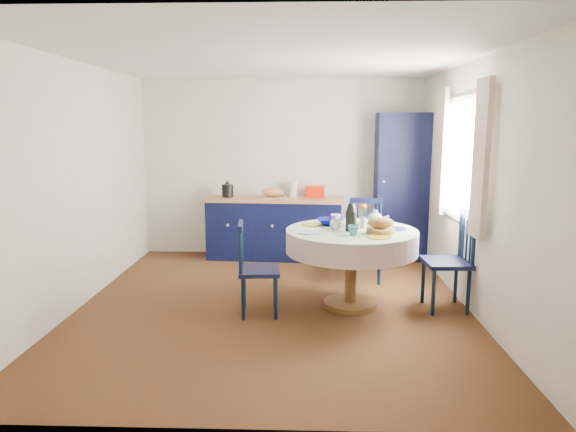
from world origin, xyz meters
The scene contains 17 objects.
floor centered at (0.00, 0.00, 0.00)m, with size 4.50×4.50×0.00m, color black.
ceiling centered at (0.00, 0.00, 2.50)m, with size 4.50×4.50×0.00m, color white.
wall_back centered at (0.00, 2.25, 1.25)m, with size 4.00×0.02×2.50m, color beige.
wall_left centered at (-2.00, 0.00, 1.25)m, with size 0.02×4.50×2.50m, color beige.
wall_right centered at (2.00, 0.00, 1.25)m, with size 0.02×4.50×2.50m, color beige.
window centered at (1.95, 0.30, 1.52)m, with size 0.10×1.74×1.45m.
kitchen_counter centered at (-0.10, 1.96, 0.45)m, with size 1.95×0.72×1.10m.
pantry_cabinet centered at (1.66, 2.00, 1.01)m, with size 0.72×0.53×2.02m.
dining_table centered at (0.81, -0.01, 0.68)m, with size 1.34×1.34×1.09m.
chair_left centered at (-0.16, -0.27, 0.47)m, with size 0.43×0.45×0.92m.
chair_far centered at (1.05, 0.96, 0.50)m, with size 0.49×0.47×0.98m.
chair_right centered at (1.80, -0.06, 0.52)m, with size 0.45×0.48×1.02m.
mug_a centered at (0.64, -0.01, 0.86)m, with size 0.12×0.12×0.10m, color silver.
mug_b centered at (0.79, -0.28, 0.86)m, with size 0.11×0.11×0.10m, color #26686C.
mug_c centered at (1.09, 0.26, 0.85)m, with size 0.11×0.11×0.09m, color black.
mug_d centered at (0.66, 0.32, 0.86)m, with size 0.11×0.11×0.10m, color silver.
cobalt_bowl centered at (0.60, 0.23, 0.84)m, with size 0.28×0.28×0.07m, color #050A6E.
Camera 1 is at (0.32, -5.13, 1.85)m, focal length 32.00 mm.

